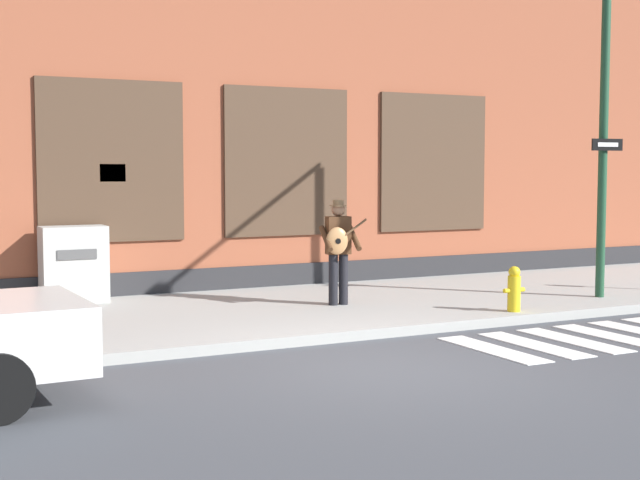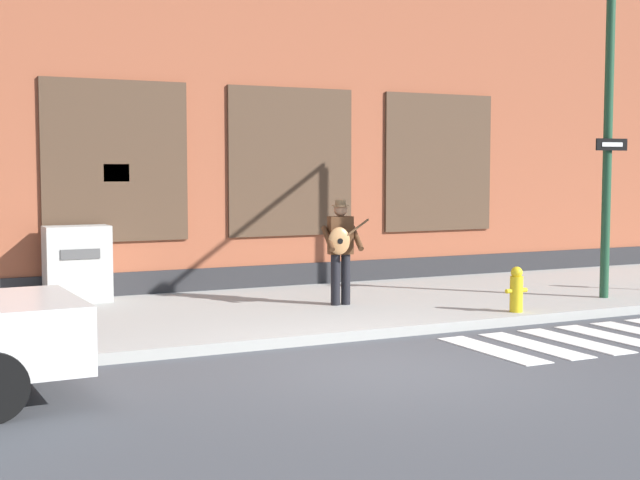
# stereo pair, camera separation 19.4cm
# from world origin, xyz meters

# --- Properties ---
(ground_plane) EXTENTS (160.00, 160.00, 0.00)m
(ground_plane) POSITION_xyz_m (0.00, 0.00, 0.00)
(ground_plane) COLOR #424449
(sidewalk) EXTENTS (28.00, 4.79, 0.14)m
(sidewalk) POSITION_xyz_m (0.00, 4.01, 0.07)
(sidewalk) COLOR #9E9E99
(sidewalk) RESTS_ON ground
(building_backdrop) EXTENTS (28.00, 4.06, 8.83)m
(building_backdrop) POSITION_xyz_m (-0.00, 8.40, 4.41)
(building_backdrop) COLOR brown
(building_backdrop) RESTS_ON ground
(crosswalk) EXTENTS (5.20, 1.90, 0.01)m
(crosswalk) POSITION_xyz_m (4.14, 0.32, 0.01)
(crosswalk) COLOR silver
(crosswalk) RESTS_ON ground
(busker) EXTENTS (0.72, 0.60, 1.70)m
(busker) POSITION_xyz_m (1.34, 3.77, 1.10)
(busker) COLOR black
(busker) RESTS_ON sidewalk
(utility_box) EXTENTS (1.05, 0.58, 1.26)m
(utility_box) POSITION_xyz_m (-2.41, 5.95, 0.78)
(utility_box) COLOR #ADADA8
(utility_box) RESTS_ON sidewalk
(fire_hydrant) EXTENTS (0.38, 0.20, 0.70)m
(fire_hydrant) POSITION_xyz_m (3.44, 1.97, 0.49)
(fire_hydrant) COLOR gold
(fire_hydrant) RESTS_ON sidewalk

